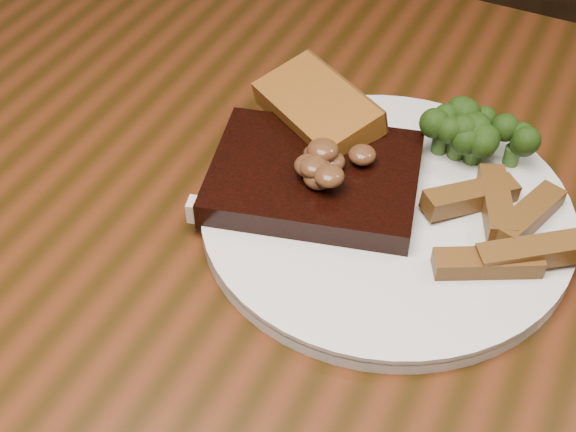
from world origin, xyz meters
name	(u,v)px	position (x,y,z in m)	size (l,w,h in m)	color
dining_table	(281,319)	(0.00, 0.00, 0.66)	(1.60, 0.90, 0.75)	#441E0D
chair_far	(486,62)	(0.02, 0.66, 0.53)	(0.56, 0.56, 0.97)	black
plate	(386,215)	(0.06, 0.07, 0.76)	(0.31, 0.31, 0.01)	silver
steak	(314,178)	(0.00, 0.06, 0.77)	(0.17, 0.13, 0.03)	black
steak_bone	(283,226)	(0.00, 0.01, 0.77)	(0.16, 0.01, 0.02)	beige
mushroom_pile	(326,158)	(0.01, 0.06, 0.80)	(0.07, 0.07, 0.03)	#523219
garlic_bread	(317,126)	(-0.03, 0.13, 0.77)	(0.11, 0.06, 0.02)	#97571B
potato_wedges	(487,237)	(0.15, 0.06, 0.77)	(0.11, 0.11, 0.02)	brown
broccoli_cluster	(474,145)	(0.11, 0.16, 0.78)	(0.08, 0.08, 0.04)	#1D390D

